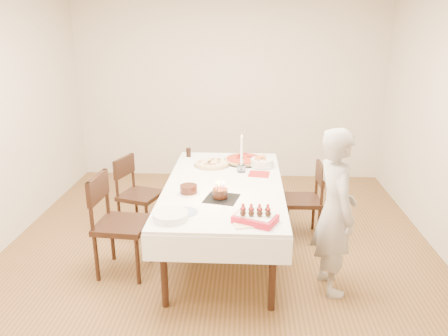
{
  "coord_description": "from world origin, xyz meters",
  "views": [
    {
      "loc": [
        0.27,
        -3.92,
        2.25
      ],
      "look_at": [
        0.05,
        0.09,
        0.91
      ],
      "focal_mm": 35.0,
      "sensor_mm": 36.0,
      "label": 1
    }
  ],
  "objects_px": {
    "dining_table": "(224,218)",
    "cola_glass": "(189,152)",
    "pizza_white": "(212,164)",
    "chair_right_savory": "(302,200)",
    "person": "(335,212)",
    "chair_left_savory": "(140,195)",
    "taper_candle": "(242,153)",
    "strawberry_box": "(255,217)",
    "layer_cake": "(189,190)",
    "birthday_cake": "(220,190)",
    "pizza_pepperoni": "(244,160)",
    "chair_left_dessert": "(122,225)",
    "pasta_bowl": "(262,163)"
  },
  "relations": [
    {
      "from": "person",
      "to": "pizza_white",
      "type": "height_order",
      "value": "person"
    },
    {
      "from": "person",
      "to": "birthday_cake",
      "type": "xyz_separation_m",
      "value": [
        -0.99,
        0.21,
        0.1
      ]
    },
    {
      "from": "taper_candle",
      "to": "layer_cake",
      "type": "bearing_deg",
      "value": -126.06
    },
    {
      "from": "dining_table",
      "to": "pasta_bowl",
      "type": "bearing_deg",
      "value": 55.09
    },
    {
      "from": "taper_candle",
      "to": "layer_cake",
      "type": "distance_m",
      "value": 0.83
    },
    {
      "from": "pizza_white",
      "to": "birthday_cake",
      "type": "height_order",
      "value": "birthday_cake"
    },
    {
      "from": "pizza_pepperoni",
      "to": "cola_glass",
      "type": "distance_m",
      "value": 0.68
    },
    {
      "from": "dining_table",
      "to": "pizza_white",
      "type": "height_order",
      "value": "pizza_white"
    },
    {
      "from": "pizza_white",
      "to": "taper_candle",
      "type": "height_order",
      "value": "taper_candle"
    },
    {
      "from": "taper_candle",
      "to": "strawberry_box",
      "type": "bearing_deg",
      "value": -83.98
    },
    {
      "from": "pizza_white",
      "to": "person",
      "type": "bearing_deg",
      "value": -45.16
    },
    {
      "from": "layer_cake",
      "to": "dining_table",
      "type": "bearing_deg",
      "value": 42.22
    },
    {
      "from": "person",
      "to": "cola_glass",
      "type": "bearing_deg",
      "value": 33.3
    },
    {
      "from": "layer_cake",
      "to": "birthday_cake",
      "type": "relative_size",
      "value": 1.44
    },
    {
      "from": "cola_glass",
      "to": "strawberry_box",
      "type": "distance_m",
      "value": 1.9
    },
    {
      "from": "pasta_bowl",
      "to": "birthday_cake",
      "type": "height_order",
      "value": "birthday_cake"
    },
    {
      "from": "pasta_bowl",
      "to": "birthday_cake",
      "type": "relative_size",
      "value": 1.76
    },
    {
      "from": "dining_table",
      "to": "chair_right_savory",
      "type": "bearing_deg",
      "value": 25.89
    },
    {
      "from": "person",
      "to": "layer_cake",
      "type": "height_order",
      "value": "person"
    },
    {
      "from": "chair_right_savory",
      "to": "chair_left_savory",
      "type": "height_order",
      "value": "chair_left_savory"
    },
    {
      "from": "layer_cake",
      "to": "birthday_cake",
      "type": "xyz_separation_m",
      "value": [
        0.3,
        -0.09,
        0.04
      ]
    },
    {
      "from": "chair_left_savory",
      "to": "cola_glass",
      "type": "bearing_deg",
      "value": -118.94
    },
    {
      "from": "chair_right_savory",
      "to": "pizza_white",
      "type": "bearing_deg",
      "value": 169.4
    },
    {
      "from": "layer_cake",
      "to": "chair_left_savory",
      "type": "bearing_deg",
      "value": 132.11
    },
    {
      "from": "pizza_pepperoni",
      "to": "birthday_cake",
      "type": "bearing_deg",
      "value": -100.75
    },
    {
      "from": "taper_candle",
      "to": "cola_glass",
      "type": "distance_m",
      "value": 0.83
    },
    {
      "from": "layer_cake",
      "to": "pizza_pepperoni",
      "type": "bearing_deg",
      "value": 63.44
    },
    {
      "from": "pizza_white",
      "to": "dining_table",
      "type": "bearing_deg",
      "value": -73.69
    },
    {
      "from": "dining_table",
      "to": "person",
      "type": "distance_m",
      "value": 1.19
    },
    {
      "from": "layer_cake",
      "to": "taper_candle",
      "type": "bearing_deg",
      "value": 53.94
    },
    {
      "from": "birthday_cake",
      "to": "chair_left_dessert",
      "type": "bearing_deg",
      "value": -177.16
    },
    {
      "from": "taper_candle",
      "to": "cola_glass",
      "type": "height_order",
      "value": "taper_candle"
    },
    {
      "from": "pasta_bowl",
      "to": "strawberry_box",
      "type": "distance_m",
      "value": 1.41
    },
    {
      "from": "cola_glass",
      "to": "layer_cake",
      "type": "xyz_separation_m",
      "value": [
        0.15,
        -1.17,
        -0.01
      ]
    },
    {
      "from": "pizza_white",
      "to": "birthday_cake",
      "type": "relative_size",
      "value": 2.84
    },
    {
      "from": "pizza_white",
      "to": "cola_glass",
      "type": "bearing_deg",
      "value": 132.3
    },
    {
      "from": "chair_left_dessert",
      "to": "person",
      "type": "distance_m",
      "value": 1.91
    },
    {
      "from": "chair_left_dessert",
      "to": "pasta_bowl",
      "type": "height_order",
      "value": "chair_left_dessert"
    },
    {
      "from": "pasta_bowl",
      "to": "dining_table",
      "type": "bearing_deg",
      "value": -124.91
    },
    {
      "from": "dining_table",
      "to": "person",
      "type": "xyz_separation_m",
      "value": [
        0.97,
        -0.59,
        0.36
      ]
    },
    {
      "from": "cola_glass",
      "to": "birthday_cake",
      "type": "height_order",
      "value": "birthday_cake"
    },
    {
      "from": "strawberry_box",
      "to": "taper_candle",
      "type": "bearing_deg",
      "value": 96.02
    },
    {
      "from": "dining_table",
      "to": "person",
      "type": "bearing_deg",
      "value": -31.02
    },
    {
      "from": "layer_cake",
      "to": "pasta_bowl",
      "type": "bearing_deg",
      "value": 50.16
    },
    {
      "from": "chair_left_savory",
      "to": "layer_cake",
      "type": "bearing_deg",
      "value": 149.99
    },
    {
      "from": "chair_left_dessert",
      "to": "dining_table",
      "type": "bearing_deg",
      "value": -151.01
    },
    {
      "from": "dining_table",
      "to": "cola_glass",
      "type": "xyz_separation_m",
      "value": [
        -0.47,
        0.89,
        0.43
      ]
    },
    {
      "from": "chair_right_savory",
      "to": "chair_left_dessert",
      "type": "distance_m",
      "value": 1.92
    },
    {
      "from": "birthday_cake",
      "to": "cola_glass",
      "type": "bearing_deg",
      "value": 109.62
    },
    {
      "from": "chair_right_savory",
      "to": "person",
      "type": "height_order",
      "value": "person"
    }
  ]
}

